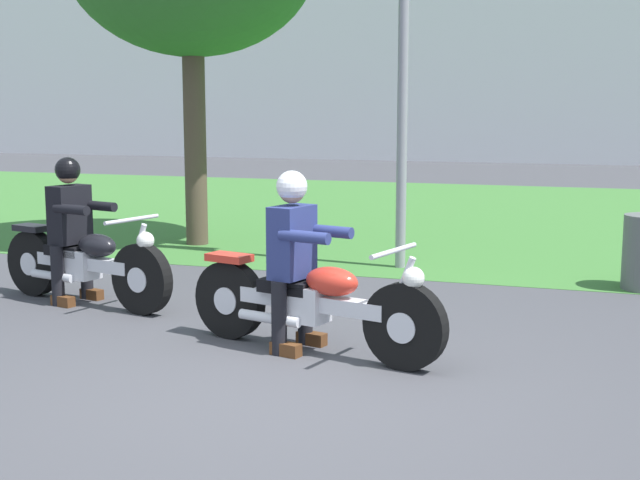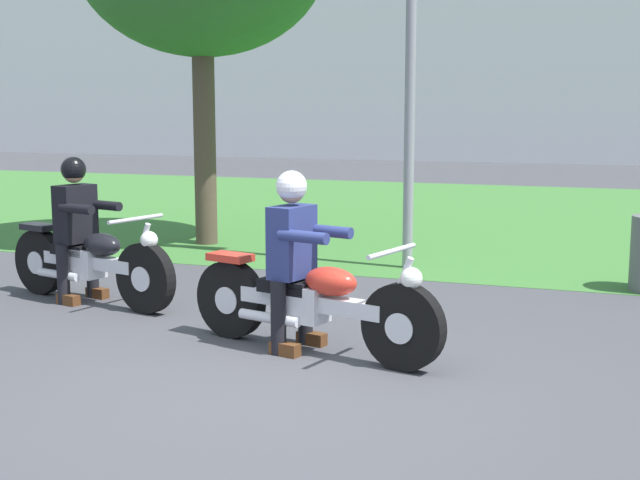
{
  "view_description": "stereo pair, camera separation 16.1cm",
  "coord_description": "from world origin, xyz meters",
  "px_view_note": "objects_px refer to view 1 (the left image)",
  "views": [
    {
      "loc": [
        2.07,
        -5.02,
        1.87
      ],
      "look_at": [
        -0.0,
        1.19,
        0.85
      ],
      "focal_mm": 47.74,
      "sensor_mm": 36.0,
      "label": 1
    },
    {
      "loc": [
        2.22,
        -4.97,
        1.87
      ],
      "look_at": [
        -0.0,
        1.19,
        0.85
      ],
      "focal_mm": 47.74,
      "sensor_mm": 36.0,
      "label": 2
    }
  ],
  "objects_px": {
    "motorcycle_lead": "(312,303)",
    "motorcycle_follow": "(85,264)",
    "rider_follow": "(71,218)",
    "rider_lead": "(294,246)"
  },
  "relations": [
    {
      "from": "motorcycle_lead",
      "to": "motorcycle_follow",
      "type": "xyz_separation_m",
      "value": [
        -2.6,
        0.86,
        0.01
      ]
    },
    {
      "from": "motorcycle_follow",
      "to": "rider_follow",
      "type": "xyz_separation_m",
      "value": [
        -0.16,
        0.04,
        0.42
      ]
    },
    {
      "from": "rider_lead",
      "to": "motorcycle_follow",
      "type": "height_order",
      "value": "rider_lead"
    },
    {
      "from": "motorcycle_follow",
      "to": "rider_follow",
      "type": "relative_size",
      "value": 1.5
    },
    {
      "from": "rider_follow",
      "to": "motorcycle_follow",
      "type": "bearing_deg",
      "value": -0.81
    },
    {
      "from": "motorcycle_lead",
      "to": "rider_lead",
      "type": "distance_m",
      "value": 0.46
    },
    {
      "from": "rider_lead",
      "to": "motorcycle_follow",
      "type": "bearing_deg",
      "value": 175.53
    },
    {
      "from": "rider_lead",
      "to": "rider_follow",
      "type": "bearing_deg",
      "value": 175.76
    },
    {
      "from": "motorcycle_lead",
      "to": "rider_follow",
      "type": "bearing_deg",
      "value": 175.96
    },
    {
      "from": "motorcycle_lead",
      "to": "rider_lead",
      "type": "relative_size",
      "value": 1.57
    }
  ]
}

